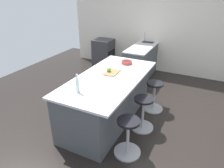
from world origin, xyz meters
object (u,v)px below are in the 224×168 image
at_px(cutting_board, 112,73).
at_px(apple_green, 109,70).
at_px(kitchen_island, 108,98).
at_px(stool_near_camera, 128,138).
at_px(stool_by_window, 154,97).
at_px(stool_middle, 143,114).
at_px(fruit_bowl, 127,62).
at_px(water_bottle, 78,85).
at_px(oven_range, 104,52).

relative_size(cutting_board, apple_green, 4.23).
height_order(kitchen_island, stool_near_camera, kitchen_island).
bearing_deg(kitchen_island, stool_by_window, 134.89).
distance_m(stool_middle, fruit_bowl, 1.24).
relative_size(kitchen_island, water_bottle, 7.47).
distance_m(kitchen_island, water_bottle, 0.98).
distance_m(apple_green, fruit_bowl, 0.62).
distance_m(stool_middle, apple_green, 1.08).
bearing_deg(cutting_board, apple_green, -87.70).
height_order(stool_by_window, apple_green, apple_green).
xyz_separation_m(stool_middle, fruit_bowl, (-0.79, -0.68, 0.67)).
bearing_deg(stool_middle, stool_by_window, 180.00).
bearing_deg(kitchen_island, fruit_bowl, 175.44).
relative_size(oven_range, water_bottle, 2.81).
height_order(stool_by_window, cutting_board, cutting_board).
height_order(stool_near_camera, water_bottle, water_bottle).
bearing_deg(oven_range, stool_middle, 40.12).
distance_m(oven_range, apple_green, 3.05).
bearing_deg(kitchen_island, water_bottle, -9.26).
distance_m(oven_range, fruit_bowl, 2.62).
bearing_deg(stool_middle, apple_green, -102.51).
bearing_deg(stool_by_window, stool_middle, 0.00).
bearing_deg(cutting_board, fruit_bowl, 174.29).
height_order(oven_range, kitchen_island, kitchen_island).
xyz_separation_m(kitchen_island, stool_by_window, (-0.74, 0.74, -0.17)).
xyz_separation_m(stool_middle, apple_green, (-0.18, -0.80, 0.70)).
distance_m(kitchen_island, stool_near_camera, 1.06).
bearing_deg(cutting_board, kitchen_island, -0.64).
relative_size(stool_by_window, cutting_board, 1.80).
height_order(cutting_board, apple_green, apple_green).
xyz_separation_m(kitchen_island, fruit_bowl, (-0.79, 0.06, 0.50)).
xyz_separation_m(stool_near_camera, cutting_board, (-0.92, -0.74, 0.64)).
bearing_deg(stool_near_camera, apple_green, -138.82).
bearing_deg(stool_by_window, stool_near_camera, 0.00).
xyz_separation_m(stool_middle, water_bottle, (0.78, -0.87, 0.76)).
height_order(oven_range, stool_near_camera, oven_range).
bearing_deg(cutting_board, oven_range, -148.43).
height_order(oven_range, apple_green, apple_green).
xyz_separation_m(stool_by_window, water_bottle, (1.51, -0.87, 0.76)).
xyz_separation_m(kitchen_island, stool_near_camera, (0.74, 0.74, -0.17)).
bearing_deg(apple_green, oven_range, -149.47).
bearing_deg(stool_middle, cutting_board, -103.71).
bearing_deg(stool_near_camera, oven_range, -146.40).
bearing_deg(fruit_bowl, cutting_board, -5.71).
bearing_deg(stool_near_camera, fruit_bowl, -156.04).
relative_size(apple_green, water_bottle, 0.27).
xyz_separation_m(stool_by_window, cutting_board, (0.56, -0.74, 0.64)).
bearing_deg(apple_green, water_bottle, -3.96).
bearing_deg(fruit_bowl, water_bottle, -6.90).
height_order(stool_by_window, stool_middle, same).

